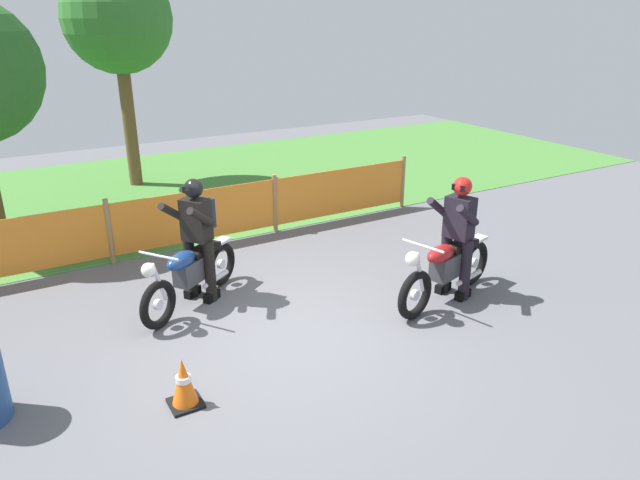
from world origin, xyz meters
The scene contains 9 objects.
ground centered at (0.00, 0.00, -0.01)m, with size 24.00×24.00×0.02m, color #5B5B60.
grass_verge centered at (0.00, 6.81, 0.01)m, with size 24.00×7.15×0.01m, color #427A33.
barrier_fence centered at (0.00, 3.24, 0.54)m, with size 8.54×0.08×1.05m.
tree_near_left centered at (0.01, 7.61, 3.52)m, with size 2.26×2.26×4.69m.
motorcycle_lead centered at (-0.78, 1.28, 0.46)m, with size 1.70×1.23×0.94m.
motorcycle_trailing centered at (2.23, -0.32, 0.48)m, with size 2.03×0.80×0.98m.
rider_lead centered at (-0.60, 1.40, 0.95)m, with size 0.79×0.72×1.69m.
rider_trailing centered at (2.42, -0.26, 0.92)m, with size 0.66×0.65×1.69m.
traffic_cone centered at (-1.55, -0.76, 0.26)m, with size 0.32×0.32×0.53m.
Camera 1 is at (-2.80, -5.61, 3.66)m, focal length 32.66 mm.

